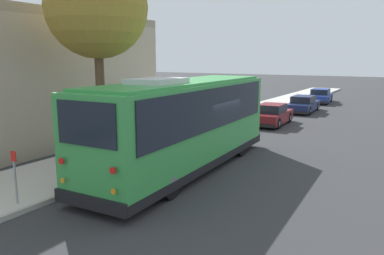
% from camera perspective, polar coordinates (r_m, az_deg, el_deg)
% --- Properties ---
extents(ground_plane, '(160.00, 160.00, 0.00)m').
position_cam_1_polar(ground_plane, '(14.85, 1.62, -5.47)').
color(ground_plane, '#333335').
extents(sidewalk_slab, '(80.00, 3.57, 0.15)m').
position_cam_1_polar(sidewalk_slab, '(16.82, -9.08, -3.42)').
color(sidewalk_slab, beige).
rests_on(sidewalk_slab, ground).
extents(curb_strip, '(80.00, 0.14, 0.15)m').
position_cam_1_polar(curb_strip, '(15.72, -3.89, -4.30)').
color(curb_strip, '#AAA69D').
rests_on(curb_strip, ground).
extents(shuttle_bus, '(10.11, 3.03, 3.46)m').
position_cam_1_polar(shuttle_bus, '(13.61, -1.11, 1.06)').
color(shuttle_bus, green).
rests_on(shuttle_bus, ground).
extents(parked_sedan_maroon, '(4.22, 1.86, 1.31)m').
position_cam_1_polar(parked_sedan_maroon, '(23.82, 12.07, 1.87)').
color(parked_sedan_maroon, maroon).
rests_on(parked_sedan_maroon, ground).
extents(parked_sedan_navy, '(4.74, 1.87, 1.26)m').
position_cam_1_polar(parked_sedan_navy, '(30.12, 16.58, 3.39)').
color(parked_sedan_navy, '#19234C').
rests_on(parked_sedan_navy, ground).
extents(parked_sedan_blue, '(4.80, 2.09, 1.29)m').
position_cam_1_polar(parked_sedan_blue, '(37.02, 18.97, 4.54)').
color(parked_sedan_blue, navy).
rests_on(parked_sedan_blue, ground).
extents(street_tree, '(3.78, 3.78, 8.25)m').
position_cam_1_polar(street_tree, '(14.91, -14.08, 18.29)').
color(street_tree, brown).
rests_on(street_tree, sidewalk_slab).
extents(sign_post_near, '(0.06, 0.22, 1.49)m').
position_cam_1_polar(sign_post_near, '(11.30, -25.34, -6.81)').
color(sign_post_near, gray).
rests_on(sign_post_near, sidewalk_slab).
extents(sign_post_far, '(0.06, 0.22, 1.30)m').
position_cam_1_polar(sign_post_far, '(12.25, -18.98, -5.54)').
color(sign_post_far, gray).
rests_on(sign_post_far, sidewalk_slab).
extents(fire_hydrant, '(0.22, 0.22, 0.81)m').
position_cam_1_polar(fire_hydrant, '(21.42, 4.75, 0.98)').
color(fire_hydrant, gold).
rests_on(fire_hydrant, sidewalk_slab).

